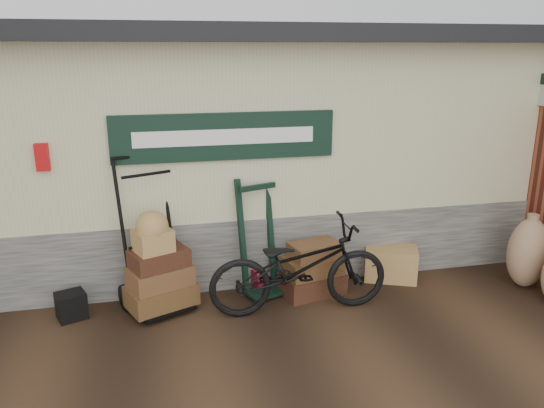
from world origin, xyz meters
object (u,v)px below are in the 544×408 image
(green_barrow, at_px, (258,237))
(black_trunk, at_px, (71,306))
(bicycle, at_px, (299,262))
(suitcase_stack, at_px, (312,268))
(porter_trolley, at_px, (150,233))
(wicker_hamper, at_px, (391,263))

(green_barrow, xyz_separation_m, black_trunk, (-2.19, -0.19, -0.57))
(green_barrow, height_order, bicycle, green_barrow)
(green_barrow, relative_size, suitcase_stack, 1.92)
(porter_trolley, distance_m, green_barrow, 1.29)
(green_barrow, height_order, black_trunk, green_barrow)
(porter_trolley, relative_size, black_trunk, 5.94)
(black_trunk, relative_size, bicycle, 0.15)
(suitcase_stack, relative_size, wicker_hamper, 1.14)
(suitcase_stack, bearing_deg, green_barrow, 163.63)
(green_barrow, bearing_deg, porter_trolley, 164.06)
(suitcase_stack, bearing_deg, black_trunk, -179.89)
(wicker_hamper, distance_m, black_trunk, 3.97)
(porter_trolley, height_order, suitcase_stack, porter_trolley)
(suitcase_stack, bearing_deg, bicycle, -125.39)
(green_barrow, distance_m, wicker_hamper, 1.85)
(wicker_hamper, xyz_separation_m, black_trunk, (-3.97, -0.19, -0.06))
(suitcase_stack, xyz_separation_m, bicycle, (-0.29, -0.40, 0.27))
(porter_trolley, height_order, black_trunk, porter_trolley)
(porter_trolley, bearing_deg, suitcase_stack, -25.96)
(porter_trolley, distance_m, bicycle, 1.73)
(green_barrow, height_order, wicker_hamper, green_barrow)
(porter_trolley, height_order, wicker_hamper, porter_trolley)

